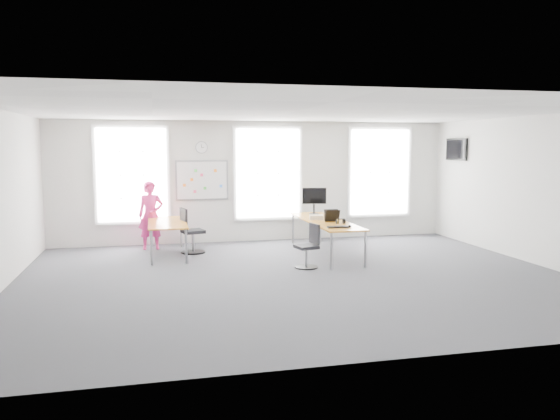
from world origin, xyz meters
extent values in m
plane|color=#27272C|center=(0.00, 0.00, 0.00)|extent=(10.00, 10.00, 0.00)
plane|color=white|center=(0.00, 0.00, 3.00)|extent=(10.00, 10.00, 0.00)
plane|color=silver|center=(0.00, 4.00, 1.50)|extent=(10.00, 0.00, 10.00)
plane|color=silver|center=(0.00, -4.00, 1.50)|extent=(10.00, 0.00, 10.00)
plane|color=silver|center=(5.00, 0.00, 1.50)|extent=(0.00, 10.00, 10.00)
cube|color=silver|center=(-3.00, 3.97, 1.70)|extent=(1.60, 0.06, 2.20)
cube|color=silver|center=(0.30, 3.97, 1.70)|extent=(1.60, 0.06, 2.20)
cube|color=silver|center=(3.30, 3.97, 1.70)|extent=(1.60, 0.06, 2.20)
cube|color=gold|center=(1.17, 1.96, 0.74)|extent=(0.82, 3.09, 0.03)
cylinder|color=gray|center=(0.82, 0.47, 0.36)|extent=(0.05, 0.05, 0.72)
cylinder|color=gray|center=(1.52, 0.47, 0.36)|extent=(0.05, 0.05, 0.72)
cylinder|color=gray|center=(0.82, 3.44, 0.36)|extent=(0.05, 0.05, 0.72)
cylinder|color=gray|center=(1.52, 3.44, 0.36)|extent=(0.05, 0.05, 0.72)
cube|color=gold|center=(-2.24, 2.59, 0.72)|extent=(0.81, 2.02, 0.03)
cylinder|color=gray|center=(-2.59, 1.64, 0.35)|extent=(0.05, 0.05, 0.71)
cylinder|color=gray|center=(-1.90, 1.64, 0.35)|extent=(0.05, 0.05, 0.71)
cylinder|color=gray|center=(-2.59, 3.54, 0.35)|extent=(0.05, 0.05, 0.71)
cylinder|color=gray|center=(-1.90, 3.54, 0.35)|extent=(0.05, 0.05, 0.71)
cylinder|color=black|center=(0.38, 0.71, 0.01)|extent=(0.46, 0.46, 0.03)
cylinder|color=gray|center=(0.38, 0.71, 0.21)|extent=(0.05, 0.05, 0.37)
cube|color=black|center=(0.38, 0.71, 0.42)|extent=(0.46, 0.46, 0.06)
cube|color=black|center=(0.55, 0.74, 0.67)|extent=(0.12, 0.37, 0.40)
cylinder|color=black|center=(-1.68, 2.74, 0.02)|extent=(0.54, 0.54, 0.03)
cylinder|color=gray|center=(-1.68, 2.74, 0.25)|extent=(0.06, 0.06, 0.44)
cube|color=black|center=(-1.68, 2.74, 0.49)|extent=(0.55, 0.55, 0.07)
cube|color=black|center=(-1.88, 2.69, 0.78)|extent=(0.15, 0.44, 0.47)
imported|color=#D62974|center=(-2.59, 3.42, 0.79)|extent=(0.59, 0.40, 1.58)
cube|color=white|center=(-1.35, 3.97, 1.55)|extent=(1.20, 0.03, 0.90)
cylinder|color=gray|center=(-1.35, 3.97, 2.35)|extent=(0.30, 0.04, 0.30)
cube|color=black|center=(4.95, 3.00, 2.30)|extent=(0.06, 0.90, 0.55)
cube|color=black|center=(1.08, 0.86, 0.76)|extent=(0.43, 0.18, 0.02)
ellipsoid|color=black|center=(1.34, 0.88, 0.77)|extent=(0.10, 0.13, 0.04)
cylinder|color=black|center=(1.28, 1.04, 0.76)|extent=(0.08, 0.08, 0.01)
cylinder|color=black|center=(1.24, 1.37, 0.80)|extent=(0.04, 0.10, 0.10)
cylinder|color=black|center=(1.39, 1.37, 0.80)|extent=(0.04, 0.10, 0.10)
cylinder|color=gold|center=(1.24, 1.37, 0.80)|extent=(0.01, 0.10, 0.10)
cube|color=black|center=(1.32, 1.37, 0.85)|extent=(0.17, 0.02, 0.02)
cube|color=black|center=(1.25, 1.78, 0.88)|extent=(0.32, 0.08, 0.26)
cube|color=#DC4600|center=(1.25, 1.71, 0.87)|extent=(0.30, 0.09, 0.24)
cube|color=black|center=(1.25, 1.69, 0.88)|extent=(0.32, 0.09, 0.25)
cube|color=beige|center=(1.01, 2.12, 0.80)|extent=(0.34, 0.28, 0.10)
cylinder|color=black|center=(1.22, 3.01, 0.76)|extent=(0.24, 0.24, 0.02)
cylinder|color=black|center=(1.22, 3.01, 0.88)|extent=(0.05, 0.05, 0.24)
cube|color=black|center=(1.22, 3.00, 1.20)|extent=(0.58, 0.13, 0.39)
cube|color=black|center=(1.22, 2.97, 1.20)|extent=(0.53, 0.09, 0.34)
camera|label=1|loc=(-2.52, -9.44, 2.38)|focal=35.00mm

